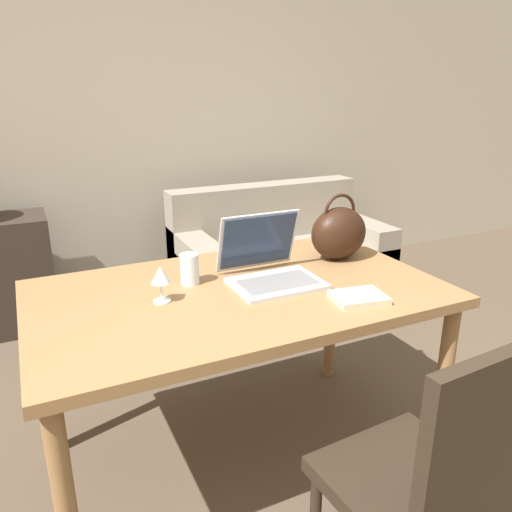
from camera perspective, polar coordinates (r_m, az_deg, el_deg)
The scene contains 9 objects.
wall_back at distance 3.72m, azimuth -16.60°, elevation 15.75°, with size 10.00×0.06×2.70m.
dining_table at distance 1.92m, azimuth -1.97°, elevation -6.06°, with size 1.52×0.90×0.78m.
chair at distance 1.52m, azimuth 19.84°, elevation -22.76°, with size 0.47×0.47×0.95m.
couch at distance 3.63m, azimuth 2.67°, elevation -0.76°, with size 1.46×0.79×0.82m.
laptop at distance 1.96m, azimuth 1.35°, elevation -0.78°, with size 0.34×0.33×0.25m.
drinking_glass at distance 1.93m, azimuth -7.59°, elevation -1.49°, with size 0.07×0.07×0.12m.
wine_glass at distance 1.77m, azimuth -10.86°, elevation -2.33°, with size 0.07×0.07×0.13m.
handbag at distance 2.20m, azimuth 9.43°, elevation 2.64°, with size 0.26×0.18×0.29m.
book at distance 1.81m, azimuth 11.66°, elevation -4.68°, with size 0.21×0.17×0.02m.
Camera 1 is at (-0.62, -0.84, 1.50)m, focal length 35.00 mm.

